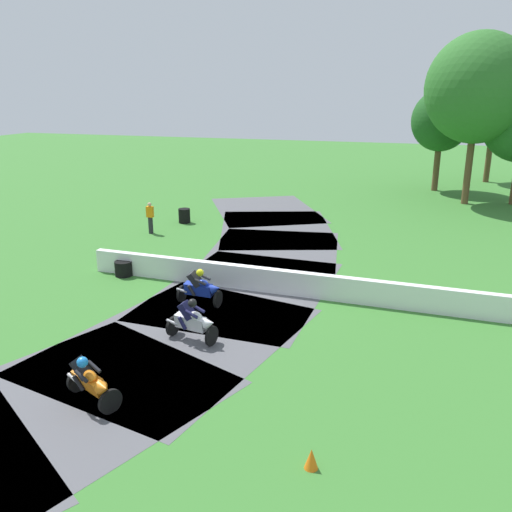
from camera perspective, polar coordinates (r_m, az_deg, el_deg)
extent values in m
plane|color=#38752D|center=(20.02, -1.11, -3.52)|extent=(120.00, 120.00, 0.00)
cube|color=#515156|center=(13.78, -21.89, -15.24)|extent=(8.49, 9.82, 0.01)
cube|color=#515156|center=(16.32, -8.27, -8.75)|extent=(7.40, 9.27, 0.01)
cube|color=#515156|center=(20.02, -1.15, -3.50)|extent=(6.08, 8.43, 0.01)
cube|color=#515156|center=(24.27, 1.76, 0.28)|extent=(6.93, 8.98, 0.01)
cube|color=#515156|center=(28.72, 2.16, 2.99)|extent=(8.11, 9.65, 0.01)
cube|color=#515156|center=(33.18, 1.04, 4.98)|extent=(9.04, 10.01, 0.01)
cube|color=white|center=(18.78, 14.26, -4.06)|extent=(23.51, 1.09, 0.90)
cylinder|color=black|center=(13.13, -15.34, -14.80)|extent=(0.40, 0.72, 0.75)
cylinder|color=black|center=(14.20, -18.48, -12.50)|extent=(0.40, 0.72, 0.75)
cube|color=orange|center=(13.48, -17.42, -12.69)|extent=(1.07, 0.77, 0.46)
ellipsoid|color=orange|center=(13.19, -17.40, -12.16)|extent=(0.54, 0.49, 0.31)
cone|color=orange|center=(12.89, -16.01, -13.44)|extent=(0.51, 0.46, 0.48)
cylinder|color=#B2B2B7|center=(13.96, -18.99, -12.27)|extent=(0.41, 0.26, 0.18)
cube|color=black|center=(13.32, -18.16, -11.35)|extent=(0.61, 0.39, 0.63)
sphere|color=#1E7FE0|center=(12.99, -18.10, -10.77)|extent=(0.26, 0.26, 0.26)
cylinder|color=black|center=(13.13, -16.94, -11.27)|extent=(0.43, 0.24, 0.24)
cylinder|color=black|center=(13.04, -18.21, -12.15)|extent=(0.43, 0.24, 0.24)
cylinder|color=black|center=(13.65, -17.23, -11.92)|extent=(0.33, 0.18, 0.42)
cylinder|color=black|center=(13.56, -18.46, -12.76)|extent=(0.33, 0.18, 0.42)
cylinder|color=black|center=(15.71, -4.77, -8.52)|extent=(0.22, 0.67, 0.67)
cylinder|color=black|center=(16.46, -8.89, -7.43)|extent=(0.22, 0.67, 0.67)
cube|color=silver|center=(15.92, -6.99, -7.05)|extent=(1.04, 0.51, 0.43)
ellipsoid|color=silver|center=(15.70, -6.56, -6.37)|extent=(0.49, 0.39, 0.27)
cone|color=silver|center=(15.50, -4.98, -7.19)|extent=(0.45, 0.39, 0.44)
cylinder|color=#B2B2B7|center=(16.21, -8.95, -7.03)|extent=(0.42, 0.17, 0.17)
cube|color=#1E1E4C|center=(15.78, -7.38, -5.79)|extent=(0.55, 0.35, 0.60)
sphere|color=black|center=(15.53, -6.83, -5.04)|extent=(0.26, 0.26, 0.26)
cylinder|color=#1E1E4C|center=(15.74, -6.18, -5.62)|extent=(0.44, 0.16, 0.24)
cylinder|color=#1E1E4C|center=(15.49, -6.93, -6.21)|extent=(0.44, 0.16, 0.24)
cylinder|color=#1E1E4C|center=(16.13, -7.16, -6.55)|extent=(0.29, 0.14, 0.42)
cylinder|color=#1E1E4C|center=(15.89, -7.91, -7.15)|extent=(0.29, 0.14, 0.42)
cylinder|color=black|center=(18.29, -4.11, -4.65)|extent=(0.14, 0.70, 0.70)
cylinder|color=black|center=(18.91, -7.95, -4.03)|extent=(0.14, 0.70, 0.70)
cube|color=#1E38B2|center=(18.44, -6.17, -3.54)|extent=(1.02, 0.42, 0.44)
ellipsoid|color=#1E38B2|center=(18.23, -5.76, -2.92)|extent=(0.46, 0.35, 0.29)
cone|color=#1E38B2|center=(18.09, -4.30, -3.51)|extent=(0.42, 0.40, 0.45)
cylinder|color=#B2B2B7|center=(18.66, -7.94, -3.68)|extent=(0.41, 0.12, 0.17)
cube|color=#28282D|center=(18.29, -6.53, -2.48)|extent=(0.52, 0.39, 0.61)
sphere|color=yellow|center=(18.05, -6.02, -1.79)|extent=(0.26, 0.26, 0.26)
cylinder|color=#28282D|center=(18.29, -5.51, -2.25)|extent=(0.43, 0.11, 0.24)
cylinder|color=#28282D|center=(18.01, -6.01, -2.80)|extent=(0.43, 0.11, 0.24)
cylinder|color=#28282D|center=(18.64, -6.42, -3.14)|extent=(0.28, 0.18, 0.42)
cylinder|color=#28282D|center=(18.37, -6.93, -3.69)|extent=(0.28, 0.18, 0.42)
cylinder|color=black|center=(22.02, -13.95, -1.80)|extent=(0.70, 0.70, 0.20)
cylinder|color=black|center=(21.96, -13.99, -1.30)|extent=(0.70, 0.70, 0.20)
cylinder|color=black|center=(21.90, -14.03, -0.81)|extent=(0.70, 0.70, 0.20)
cylinder|color=black|center=(30.17, -7.66, 3.74)|extent=(0.65, 0.65, 0.20)
cylinder|color=black|center=(30.12, -7.67, 4.11)|extent=(0.65, 0.65, 0.20)
cylinder|color=black|center=(30.08, -7.69, 4.48)|extent=(0.65, 0.65, 0.20)
cylinder|color=black|center=(30.04, -7.70, 4.86)|extent=(0.65, 0.65, 0.20)
cylinder|color=#232328|center=(28.13, -11.21, 3.25)|extent=(0.24, 0.24, 0.86)
cube|color=orange|center=(27.97, -11.30, 4.66)|extent=(0.34, 0.22, 0.56)
sphere|color=tan|center=(27.89, -11.35, 5.45)|extent=(0.20, 0.20, 0.20)
cone|color=orange|center=(11.24, 5.95, -20.79)|extent=(0.28, 0.28, 0.44)
cylinder|color=brown|center=(41.61, 18.76, 8.89)|extent=(0.44, 0.44, 3.27)
ellipsoid|color=#1E511E|center=(41.30, 19.22, 13.56)|extent=(4.16, 4.16, 4.37)
cylinder|color=brown|center=(47.01, 23.67, 9.76)|extent=(0.44, 0.44, 4.10)
ellipsoid|color=#2D6B28|center=(46.74, 24.27, 14.50)|extent=(4.39, 4.39, 4.61)
cylinder|color=brown|center=(37.26, 21.79, 8.64)|extent=(0.44, 0.44, 4.50)
ellipsoid|color=#2D6B28|center=(36.94, 22.68, 16.26)|extent=(6.40, 6.40, 6.72)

